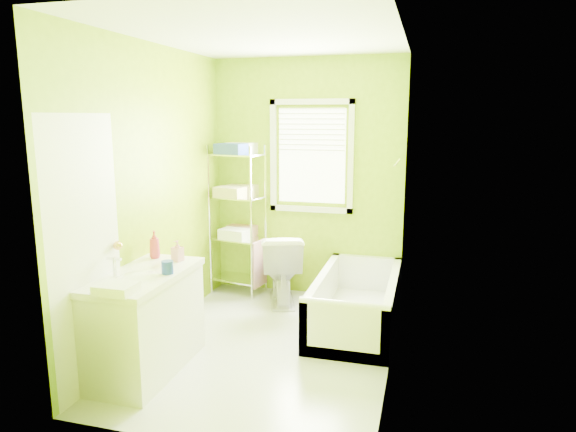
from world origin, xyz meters
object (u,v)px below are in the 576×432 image
(wire_shelf_unit, at_px, (239,203))
(bathtub, at_px, (356,310))
(toilet, at_px, (281,268))
(vanity, at_px, (145,319))

(wire_shelf_unit, bearing_deg, bathtub, -24.33)
(toilet, distance_m, wire_shelf_unit, 0.88)
(vanity, height_order, wire_shelf_unit, wire_shelf_unit)
(toilet, bearing_deg, wire_shelf_unit, -39.15)
(bathtub, xyz_separation_m, wire_shelf_unit, (-1.42, 0.64, 0.87))
(bathtub, bearing_deg, vanity, -138.39)
(vanity, relative_size, wire_shelf_unit, 0.64)
(bathtub, relative_size, wire_shelf_unit, 0.94)
(bathtub, relative_size, toilet, 2.08)
(toilet, height_order, wire_shelf_unit, wire_shelf_unit)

